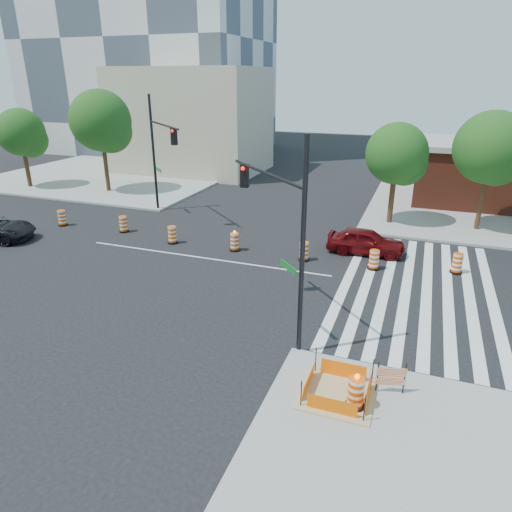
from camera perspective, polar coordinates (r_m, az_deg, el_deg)
The scene contains 22 objects.
ground at distance 24.76m, azimuth -6.60°, elevation -0.23°, with size 120.00×120.00×0.00m, color black.
sidewalk_nw at distance 48.76m, azimuth -16.27°, elevation 9.98°, with size 22.00×22.00×0.15m, color gray.
crosswalk_east at distance 22.37m, azimuth 19.41°, elevation -3.82°, with size 6.75×13.50×0.01m.
lane_centerline at distance 24.76m, azimuth -6.60°, elevation -0.22°, with size 14.00×0.12×0.01m, color silver.
excavation_pit at distance 14.57m, azimuth 10.13°, elevation -16.48°, with size 2.20×2.20×0.90m.
beige_midrise at distance 48.26m, azimuth -8.00°, elevation 16.42°, with size 14.00×10.00×10.00m, color tan.
red_coupe at distance 25.70m, azimuth 13.55°, elevation 1.81°, with size 1.68×4.18×1.42m, color #52070A.
signal_pole_se at distance 15.89m, azimuth 3.12°, elevation 4.80°, with size 4.05×4.05×7.41m.
signal_pole_nw at distance 31.87m, azimuth -12.00°, elevation 13.37°, with size 4.50×4.14×7.90m.
pit_drum at distance 13.97m, azimuth 12.34°, elevation -16.48°, with size 0.59×0.59×1.15m.
barricade at distance 14.72m, azimuth 16.53°, elevation -14.24°, with size 0.87×0.28×1.05m.
tree_north_a at distance 44.49m, azimuth -27.21°, elevation 13.29°, with size 3.99×3.96×6.73m.
tree_north_b at distance 40.07m, azimuth -18.72°, elevation 15.34°, with size 4.87×4.87×8.27m.
tree_north_c at distance 30.67m, azimuth 17.22°, elevation 11.72°, with size 3.88×3.85×6.54m.
tree_north_d at distance 31.16m, azimuth 27.31°, elevation 11.49°, with size 4.33×4.33×7.35m.
median_drum_0 at distance 32.47m, azimuth -23.07°, elevation 4.34°, with size 0.60×0.60×1.02m.
median_drum_1 at distance 29.79m, azimuth -16.23°, elevation 3.79°, with size 0.60×0.60×1.02m.
median_drum_2 at distance 27.08m, azimuth -10.41°, elevation 2.55°, with size 0.60×0.60×1.02m.
median_drum_3 at distance 25.52m, azimuth -2.68°, elevation 1.73°, with size 0.60×0.60×1.18m.
median_drum_4 at distance 24.24m, azimuth 6.03°, elevation 0.52°, with size 0.60×0.60×1.02m.
median_drum_5 at distance 23.74m, azimuth 14.52°, elevation -0.54°, with size 0.60×0.60×1.02m.
median_drum_6 at distance 24.65m, azimuth 23.84°, elevation -0.92°, with size 0.60×0.60×1.02m.
Camera 1 is at (10.62, -20.43, 9.11)m, focal length 32.00 mm.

